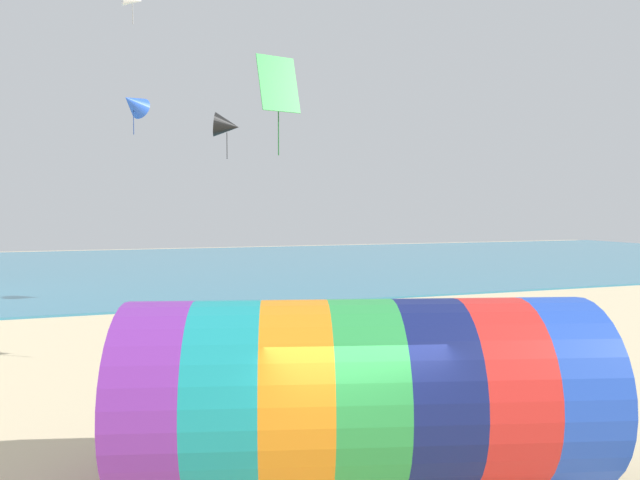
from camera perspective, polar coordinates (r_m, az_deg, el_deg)
sea at (r=45.75m, az=-14.87°, el=-2.55°), size 120.00×40.00×0.10m
giant_inflatable_tube at (r=9.45m, az=4.19°, el=-14.94°), size 7.88×4.75×2.97m
kite_green_diamond at (r=15.50m, az=-4.19°, el=15.22°), size 1.15×0.65×2.63m
kite_black_delta at (r=26.10m, az=-9.30°, el=11.20°), size 1.41×1.33×2.06m
kite_blue_delta at (r=24.81m, az=-18.17°, el=12.87°), size 1.48×1.49×1.85m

